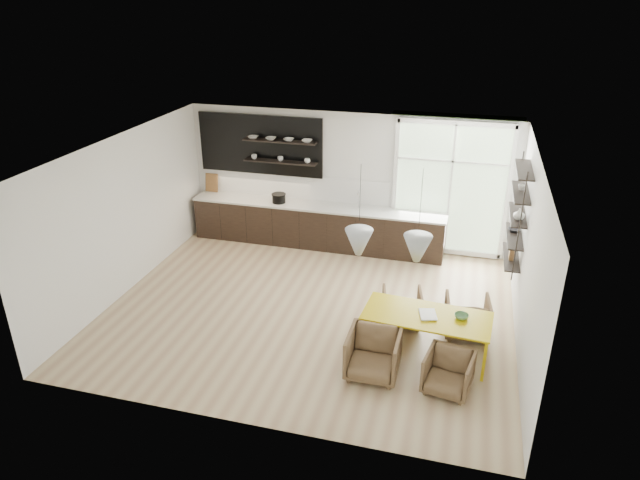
{
  "coord_description": "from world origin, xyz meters",
  "views": [
    {
      "loc": [
        2.47,
        -8.38,
        5.31
      ],
      "look_at": [
        0.03,
        0.6,
        1.09
      ],
      "focal_mm": 32.0,
      "sensor_mm": 36.0,
      "label": 1
    }
  ],
  "objects_px": {
    "armchair_back_left": "(402,307)",
    "armchair_front_right": "(448,372)",
    "armchair_front_left": "(373,354)",
    "wire_stool": "(367,334)",
    "dining_table": "(427,318)",
    "armchair_back_right": "(467,317)"
  },
  "relations": [
    {
      "from": "wire_stool",
      "to": "armchair_front_left",
      "type": "bearing_deg",
      "value": -70.4
    },
    {
      "from": "armchair_front_left",
      "to": "armchair_front_right",
      "type": "bearing_deg",
      "value": -4.2
    },
    {
      "from": "armchair_front_right",
      "to": "armchair_front_left",
      "type": "bearing_deg",
      "value": -174.13
    },
    {
      "from": "armchair_back_left",
      "to": "armchair_front_right",
      "type": "xyz_separation_m",
      "value": [
        0.87,
        -1.59,
        -0.0
      ]
    },
    {
      "from": "armchair_back_left",
      "to": "dining_table",
      "type": "bearing_deg",
      "value": 108.69
    },
    {
      "from": "armchair_back_right",
      "to": "armchair_front_right",
      "type": "relative_size",
      "value": 1.09
    },
    {
      "from": "armchair_back_right",
      "to": "dining_table",
      "type": "bearing_deg",
      "value": 44.16
    },
    {
      "from": "armchair_back_left",
      "to": "wire_stool",
      "type": "distance_m",
      "value": 1.04
    },
    {
      "from": "armchair_front_right",
      "to": "wire_stool",
      "type": "relative_size",
      "value": 1.38
    },
    {
      "from": "armchair_back_left",
      "to": "armchair_front_right",
      "type": "distance_m",
      "value": 1.81
    },
    {
      "from": "armchair_back_left",
      "to": "wire_stool",
      "type": "bearing_deg",
      "value": 54.53
    },
    {
      "from": "armchair_front_left",
      "to": "armchair_front_right",
      "type": "height_order",
      "value": "armchair_front_left"
    },
    {
      "from": "armchair_back_right",
      "to": "armchair_front_right",
      "type": "height_order",
      "value": "armchair_back_right"
    },
    {
      "from": "dining_table",
      "to": "wire_stool",
      "type": "height_order",
      "value": "dining_table"
    },
    {
      "from": "dining_table",
      "to": "armchair_front_left",
      "type": "bearing_deg",
      "value": -129.6
    },
    {
      "from": "armchair_back_left",
      "to": "armchair_back_right",
      "type": "height_order",
      "value": "armchair_back_right"
    },
    {
      "from": "dining_table",
      "to": "armchair_back_right",
      "type": "height_order",
      "value": "dining_table"
    },
    {
      "from": "dining_table",
      "to": "armchair_front_right",
      "type": "relative_size",
      "value": 3.01
    },
    {
      "from": "dining_table",
      "to": "armchair_front_right",
      "type": "bearing_deg",
      "value": -58.87
    },
    {
      "from": "armchair_front_left",
      "to": "wire_stool",
      "type": "relative_size",
      "value": 1.62
    },
    {
      "from": "dining_table",
      "to": "wire_stool",
      "type": "distance_m",
      "value": 0.96
    },
    {
      "from": "armchair_back_right",
      "to": "armchair_front_left",
      "type": "relative_size",
      "value": 0.93
    }
  ]
}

